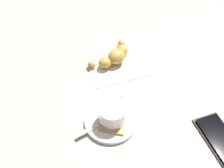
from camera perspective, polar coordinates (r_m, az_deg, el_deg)
name	(u,v)px	position (r m, az deg, el deg)	size (l,w,h in m)	color
ground_plane	(111,87)	(0.81, -0.11, -0.66)	(1.80, 1.80, 0.00)	#AEA796
saucer	(111,121)	(0.74, -0.26, -7.23)	(0.13, 0.13, 0.01)	white
espresso_cup	(113,113)	(0.71, 0.16, -5.73)	(0.09, 0.07, 0.05)	white
teaspoon	(108,120)	(0.73, -0.76, -7.03)	(0.06, 0.13, 0.01)	silver
sugar_packet	(111,130)	(0.71, -0.13, -8.93)	(0.06, 0.02, 0.01)	tan
napkin	(113,59)	(0.88, 0.21, 4.82)	(0.19, 0.16, 0.00)	white
croissant	(114,56)	(0.87, 0.47, 5.45)	(0.12, 0.14, 0.04)	#D28A43
cell_phone	(222,141)	(0.75, 20.56, -10.31)	(0.16, 0.10, 0.01)	black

